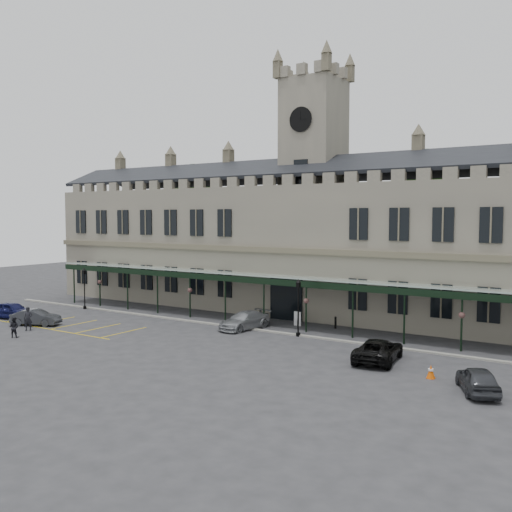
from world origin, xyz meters
The scene contains 21 objects.
ground centered at (0.00, 0.00, 0.00)m, with size 140.00×140.00×0.00m, color #2F2F31.
station_building centered at (0.00, 15.91, 6.47)m, with size 60.00×10.36×17.30m.
clock_tower centered at (0.00, 16.00, 13.11)m, with size 5.60×5.60×24.80m.
canopy centered at (0.00, 7.46, 2.40)m, with size 50.00×4.10×4.30m.
kerb centered at (0.00, 5.50, 0.06)m, with size 60.00×0.40×0.12m, color gray.
parking_markings centered at (-14.00, -1.50, 0.00)m, with size 16.00×6.00×0.01m, color gold, non-canonical shape.
tree_behind_left centered at (-22.00, 25.00, 12.81)m, with size 6.00×6.00×16.00m.
tree_behind_mid centered at (8.00, 25.00, 12.81)m, with size 6.00×6.00×16.00m.
lamp_post_left centered at (-19.87, 5.11, 2.44)m, with size 0.39×0.39×4.11m.
lamp_post_mid centered at (4.29, 5.38, 2.64)m, with size 0.42×0.42×4.45m.
traffic_cone centered at (16.18, -0.49, 0.38)m, with size 0.49×0.49×0.78m.
sign_board centered at (2.19, 9.04, 0.59)m, with size 0.70×0.14×1.20m.
bollard_left centered at (-2.07, 9.89, 0.48)m, with size 0.17×0.17×0.95m, color black.
bollard_right centered at (5.38, 9.74, 0.49)m, with size 0.17×0.17×0.98m, color black.
car_left_a centered at (-21.00, -2.14, 0.76)m, with size 1.79×4.44×1.51m, color #0D103C.
car_left_b centered at (-16.46, -2.93, 0.68)m, with size 1.43×4.10×1.35m, color #313337.
car_taxi centered at (-0.74, 5.40, 0.71)m, with size 2.00×4.92×1.43m, color gray.
car_van centered at (12.24, 1.52, 0.72)m, with size 2.40×5.21×1.45m, color black.
car_right_a centered at (19.00, -1.82, 0.70)m, with size 1.65×4.11×1.40m, color #313337.
person_a centered at (-15.02, -4.67, 0.96)m, with size 0.70×0.46×1.93m, color black.
person_b centered at (-13.62, -6.90, 0.79)m, with size 0.77×0.60×1.57m, color black.
Camera 1 is at (25.33, -32.64, 9.23)m, focal length 40.00 mm.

